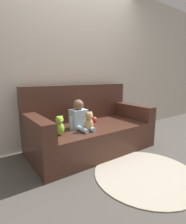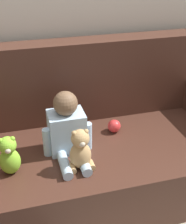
{
  "view_description": "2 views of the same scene",
  "coord_description": "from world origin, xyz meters",
  "px_view_note": "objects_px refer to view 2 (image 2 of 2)",
  "views": [
    {
      "loc": [
        -1.38,
        -1.99,
        1.06
      ],
      "look_at": [
        -0.03,
        -0.08,
        0.58
      ],
      "focal_mm": 28.0,
      "sensor_mm": 36.0,
      "label": 1
    },
    {
      "loc": [
        -0.49,
        -1.57,
        1.5
      ],
      "look_at": [
        -0.07,
        -0.04,
        0.62
      ],
      "focal_mm": 50.0,
      "sensor_mm": 36.0,
      "label": 2
    }
  ],
  "objects_px": {
    "teddy_bear_brown": "(80,151)",
    "toy_ball": "(114,126)",
    "person_baby": "(67,129)",
    "couch": "(99,143)",
    "plush_toy_side": "(9,156)"
  },
  "relations": [
    {
      "from": "plush_toy_side",
      "to": "toy_ball",
      "type": "xyz_separation_m",
      "value": [
        0.68,
        0.25,
        -0.07
      ]
    },
    {
      "from": "person_baby",
      "to": "toy_ball",
      "type": "xyz_separation_m",
      "value": [
        0.34,
        0.13,
        -0.11
      ]
    },
    {
      "from": "teddy_bear_brown",
      "to": "toy_ball",
      "type": "distance_m",
      "value": 0.44
    },
    {
      "from": "couch",
      "to": "plush_toy_side",
      "type": "distance_m",
      "value": 0.64
    },
    {
      "from": "toy_ball",
      "to": "person_baby",
      "type": "bearing_deg",
      "value": -159.15
    },
    {
      "from": "teddy_bear_brown",
      "to": "person_baby",
      "type": "bearing_deg",
      "value": 101.43
    },
    {
      "from": "couch",
      "to": "person_baby",
      "type": "xyz_separation_m",
      "value": [
        -0.23,
        -0.12,
        0.22
      ]
    },
    {
      "from": "person_baby",
      "to": "teddy_bear_brown",
      "type": "xyz_separation_m",
      "value": [
        0.04,
        -0.18,
        -0.03
      ]
    },
    {
      "from": "plush_toy_side",
      "to": "person_baby",
      "type": "bearing_deg",
      "value": 19.37
    },
    {
      "from": "person_baby",
      "to": "teddy_bear_brown",
      "type": "height_order",
      "value": "person_baby"
    },
    {
      "from": "couch",
      "to": "toy_ball",
      "type": "distance_m",
      "value": 0.16
    },
    {
      "from": "couch",
      "to": "person_baby",
      "type": "relative_size",
      "value": 4.58
    },
    {
      "from": "couch",
      "to": "plush_toy_side",
      "type": "relative_size",
      "value": 7.5
    },
    {
      "from": "teddy_bear_brown",
      "to": "toy_ball",
      "type": "xyz_separation_m",
      "value": [
        0.3,
        0.31,
        -0.07
      ]
    },
    {
      "from": "teddy_bear_brown",
      "to": "toy_ball",
      "type": "bearing_deg",
      "value": 45.51
    }
  ]
}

